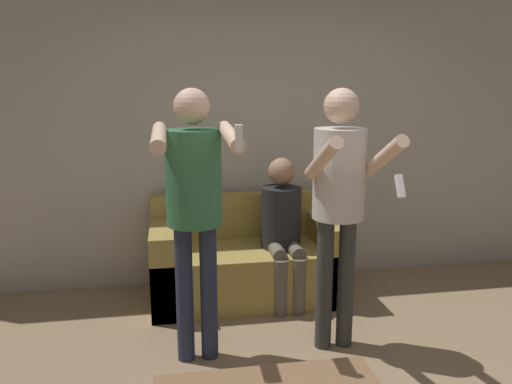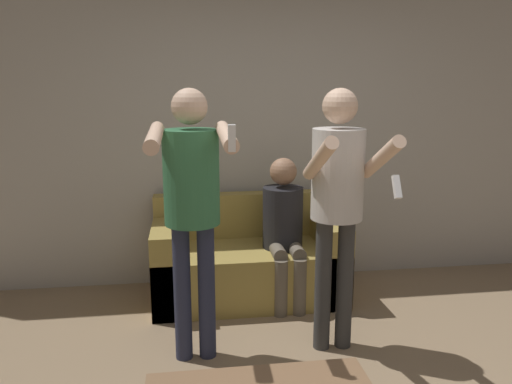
{
  "view_description": "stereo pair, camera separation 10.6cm",
  "coord_description": "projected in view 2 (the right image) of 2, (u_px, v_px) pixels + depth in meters",
  "views": [
    {
      "loc": [
        -0.81,
        -2.2,
        1.76
      ],
      "look_at": [
        -0.21,
        1.25,
        1.0
      ],
      "focal_mm": 35.0,
      "sensor_mm": 36.0,
      "label": 1
    },
    {
      "loc": [
        -0.7,
        -2.22,
        1.76
      ],
      "look_at": [
        -0.21,
        1.25,
        1.0
      ],
      "focal_mm": 35.0,
      "sensor_mm": 36.0,
      "label": 2
    }
  ],
  "objects": [
    {
      "name": "wall_back",
      "position": [
        265.0,
        132.0,
        4.41
      ],
      "size": [
        6.4,
        0.06,
        2.7
      ],
      "color": "#B7B2A8",
      "rests_on": "ground_plane"
    },
    {
      "name": "couch",
      "position": [
        248.0,
        262.0,
        4.19
      ],
      "size": [
        1.56,
        0.79,
        0.83
      ],
      "color": "#AD9347",
      "rests_on": "ground_plane"
    },
    {
      "name": "person_standing_left",
      "position": [
        192.0,
        192.0,
        3.04
      ],
      "size": [
        0.46,
        0.82,
        1.74
      ],
      "color": "#282D47",
      "rests_on": "ground_plane"
    },
    {
      "name": "person_standing_right",
      "position": [
        338.0,
        191.0,
        3.18
      ],
      "size": [
        0.45,
        0.69,
        1.74
      ],
      "color": "#383838",
      "rests_on": "ground_plane"
    },
    {
      "name": "person_seated",
      "position": [
        284.0,
        224.0,
        4.01
      ],
      "size": [
        0.33,
        0.54,
        1.19
      ],
      "color": "#6B6051",
      "rests_on": "ground_plane"
    }
  ]
}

